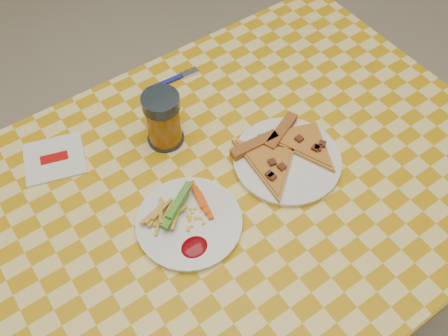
{
  "coord_description": "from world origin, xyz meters",
  "views": [
    {
      "loc": [
        -0.34,
        -0.48,
        1.65
      ],
      "look_at": [
        0.02,
        0.04,
        0.78
      ],
      "focal_mm": 40.0,
      "sensor_mm": 36.0,
      "label": 1
    }
  ],
  "objects_px": {
    "plate_left": "(189,223)",
    "plate_right": "(287,161)",
    "drink_glass": "(163,120)",
    "table": "(225,207)"
  },
  "relations": [
    {
      "from": "plate_left",
      "to": "plate_right",
      "type": "xyz_separation_m",
      "value": [
        0.26,
        0.01,
        0.0
      ]
    },
    {
      "from": "plate_left",
      "to": "drink_glass",
      "type": "xyz_separation_m",
      "value": [
        0.08,
        0.22,
        0.06
      ]
    },
    {
      "from": "table",
      "to": "plate_right",
      "type": "relative_size",
      "value": 5.43
    },
    {
      "from": "table",
      "to": "drink_glass",
      "type": "height_order",
      "value": "drink_glass"
    },
    {
      "from": "table",
      "to": "drink_glass",
      "type": "xyz_separation_m",
      "value": [
        -0.03,
        0.19,
        0.14
      ]
    },
    {
      "from": "table",
      "to": "plate_left",
      "type": "xyz_separation_m",
      "value": [
        -0.11,
        -0.03,
        0.08
      ]
    },
    {
      "from": "table",
      "to": "drink_glass",
      "type": "bearing_deg",
      "value": 99.05
    },
    {
      "from": "plate_left",
      "to": "plate_right",
      "type": "relative_size",
      "value": 0.9
    },
    {
      "from": "table",
      "to": "plate_right",
      "type": "bearing_deg",
      "value": -7.1
    },
    {
      "from": "plate_right",
      "to": "drink_glass",
      "type": "xyz_separation_m",
      "value": [
        -0.19,
        0.21,
        0.06
      ]
    }
  ]
}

